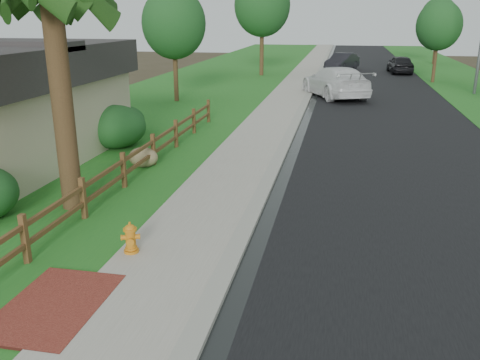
% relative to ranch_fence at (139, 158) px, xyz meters
% --- Properties ---
extents(ground, '(120.00, 120.00, 0.00)m').
position_rel_ranch_fence_xyz_m(ground, '(3.60, -6.40, -0.62)').
color(ground, '#342F1C').
extents(road, '(8.00, 90.00, 0.02)m').
position_rel_ranch_fence_xyz_m(road, '(8.20, 28.60, -0.61)').
color(road, black).
rests_on(road, ground).
extents(curb, '(0.40, 90.00, 0.12)m').
position_rel_ranch_fence_xyz_m(curb, '(4.00, 28.60, -0.56)').
color(curb, '#9B998D').
rests_on(curb, ground).
extents(wet_gutter, '(0.50, 90.00, 0.00)m').
position_rel_ranch_fence_xyz_m(wet_gutter, '(4.35, 28.60, -0.60)').
color(wet_gutter, black).
rests_on(wet_gutter, road).
extents(sidewalk, '(2.20, 90.00, 0.10)m').
position_rel_ranch_fence_xyz_m(sidewalk, '(2.70, 28.60, -0.57)').
color(sidewalk, gray).
rests_on(sidewalk, ground).
extents(grass_strip, '(1.60, 90.00, 0.06)m').
position_rel_ranch_fence_xyz_m(grass_strip, '(0.80, 28.60, -0.59)').
color(grass_strip, '#1C6320').
rests_on(grass_strip, ground).
extents(lawn_near, '(9.00, 90.00, 0.04)m').
position_rel_ranch_fence_xyz_m(lawn_near, '(-4.40, 28.60, -0.60)').
color(lawn_near, '#1C6320').
rests_on(lawn_near, ground).
extents(verge_far, '(6.00, 90.00, 0.04)m').
position_rel_ranch_fence_xyz_m(verge_far, '(15.10, 28.60, -0.60)').
color(verge_far, '#1C6320').
rests_on(verge_far, ground).
extents(brick_patch, '(1.60, 2.40, 0.11)m').
position_rel_ranch_fence_xyz_m(brick_patch, '(1.40, -7.40, -0.56)').
color(brick_patch, maroon).
rests_on(brick_patch, ground).
extents(ranch_fence, '(0.12, 16.92, 1.10)m').
position_rel_ranch_fence_xyz_m(ranch_fence, '(0.00, 0.00, 0.00)').
color(ranch_fence, '#53391B').
rests_on(ranch_fence, ground).
extents(fire_hydrant, '(0.44, 0.36, 0.67)m').
position_rel_ranch_fence_xyz_m(fire_hydrant, '(1.90, -5.23, -0.21)').
color(fire_hydrant, orange).
rests_on(fire_hydrant, sidewalk).
extents(white_suv, '(4.83, 6.79, 1.83)m').
position_rel_ranch_fence_xyz_m(white_suv, '(5.60, 17.53, 0.32)').
color(white_suv, white).
rests_on(white_suv, road).
extents(dark_car_mid, '(2.06, 4.57, 1.52)m').
position_rel_ranch_fence_xyz_m(dark_car_mid, '(10.80, 32.05, 0.16)').
color(dark_car_mid, black).
rests_on(dark_car_mid, road).
extents(dark_car_far, '(3.19, 4.90, 1.53)m').
position_rel_ranch_fence_xyz_m(dark_car_far, '(5.89, 33.44, 0.17)').
color(dark_car_far, black).
rests_on(dark_car_far, road).
extents(boulder, '(1.11, 0.91, 0.67)m').
position_rel_ranch_fence_xyz_m(boulder, '(-0.30, 1.03, -0.28)').
color(boulder, brown).
rests_on(boulder, ground).
extents(shrub_c, '(1.99, 1.99, 1.18)m').
position_rel_ranch_fence_xyz_m(shrub_c, '(-2.90, 5.59, -0.03)').
color(shrub_c, '#1A491F').
rests_on(shrub_c, ground).
extents(shrub_d, '(2.84, 2.84, 1.62)m').
position_rel_ranch_fence_xyz_m(shrub_d, '(-2.31, 3.27, 0.19)').
color(shrub_d, '#1A491F').
rests_on(shrub_d, ground).
extents(tree_near_left, '(3.57, 3.57, 6.33)m').
position_rel_ranch_fence_xyz_m(tree_near_left, '(-3.40, 14.04, 3.74)').
color(tree_near_left, '#3A2A17').
rests_on(tree_near_left, ground).
extents(tree_mid_left, '(4.48, 4.48, 8.01)m').
position_rel_ranch_fence_xyz_m(tree_mid_left, '(-0.62, 28.06, 4.91)').
color(tree_mid_left, '#3A2A17').
rests_on(tree_mid_left, ground).
extents(tree_mid_right, '(3.24, 3.24, 5.87)m').
position_rel_ranch_fence_xyz_m(tree_mid_right, '(12.60, 26.03, 3.46)').
color(tree_mid_right, '#3A2A17').
rests_on(tree_mid_right, ground).
extents(tree_far_right, '(3.54, 3.54, 6.52)m').
position_rel_ranch_fence_xyz_m(tree_far_right, '(15.02, 41.56, 3.94)').
color(tree_far_right, '#3A2A17').
rests_on(tree_far_right, ground).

